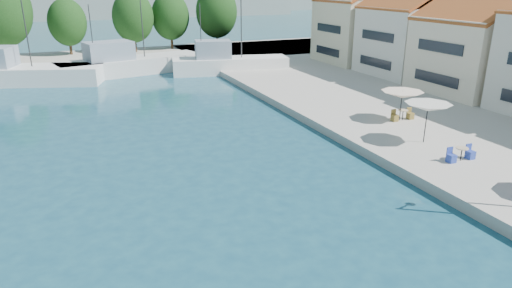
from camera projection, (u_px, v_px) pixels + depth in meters
name	position (u px, v px, depth m)	size (l,w,h in m)	color
quay_right	(480.00, 104.00, 38.58)	(32.00, 92.00, 0.60)	#B0AB9F
quay_far	(81.00, 61.00, 59.71)	(90.00, 16.00, 0.60)	#B0AB9F
building_04	(478.00, 42.00, 40.33)	(9.00, 8.80, 9.20)	#F7E4C5
building_05	(409.00, 30.00, 48.06)	(8.40, 8.80, 9.70)	silver
building_06	(359.00, 21.00, 55.79)	(9.00, 8.80, 10.20)	beige
trawler_02	(11.00, 74.00, 47.22)	(17.96, 9.71, 10.20)	white
trawler_03	(128.00, 65.00, 52.42)	(17.13, 7.90, 10.20)	silver
trawler_04	(228.00, 64.00, 52.72)	(13.59, 6.09, 10.20)	white
tree_04	(1.00, 10.00, 56.45)	(7.18, 7.18, 10.63)	#3F2B19
tree_05	(67.00, 22.00, 61.30)	(5.03, 5.03, 7.44)	#3F2B19
tree_06	(133.00, 17.00, 63.39)	(5.68, 5.68, 8.41)	#3F2B19
tree_07	(170.00, 16.00, 66.77)	(5.48, 5.48, 8.11)	#3F2B19
tree_08	(217.00, 12.00, 67.72)	(6.13, 6.13, 9.08)	#3F2B19
umbrella_white	(428.00, 107.00, 27.74)	(2.85, 2.85, 2.50)	black
umbrella_cream	(402.00, 95.00, 32.37)	(2.99, 2.99, 2.14)	black
cafe_table_02	(461.00, 156.00, 25.46)	(1.82, 0.70, 0.76)	black
cafe_table_03	(403.00, 116.00, 32.92)	(1.82, 0.70, 0.76)	black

